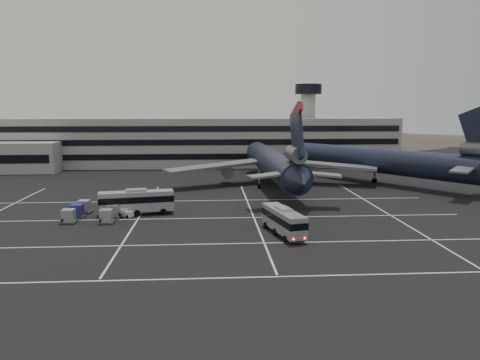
{
  "coord_description": "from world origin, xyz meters",
  "views": [
    {
      "loc": [
        5.17,
        -67.24,
        17.11
      ],
      "look_at": [
        10.24,
        10.33,
        5.0
      ],
      "focal_mm": 35.0,
      "sensor_mm": 36.0,
      "label": 1
    }
  ],
  "objects_px": {
    "bus_near": "(283,220)",
    "bus_far": "(136,201)",
    "trijet_main": "(273,163)",
    "uld_cluster": "(95,211)"
  },
  "relations": [
    {
      "from": "trijet_main",
      "to": "bus_far",
      "type": "relative_size",
      "value": 4.76
    },
    {
      "from": "bus_near",
      "to": "bus_far",
      "type": "height_order",
      "value": "bus_far"
    },
    {
      "from": "trijet_main",
      "to": "uld_cluster",
      "type": "bearing_deg",
      "value": -142.02
    },
    {
      "from": "bus_near",
      "to": "bus_far",
      "type": "distance_m",
      "value": 25.5
    },
    {
      "from": "bus_far",
      "to": "uld_cluster",
      "type": "distance_m",
      "value": 6.58
    },
    {
      "from": "trijet_main",
      "to": "uld_cluster",
      "type": "relative_size",
      "value": 5.81
    },
    {
      "from": "bus_far",
      "to": "uld_cluster",
      "type": "xyz_separation_m",
      "value": [
        -6.19,
        -1.87,
        -1.25
      ]
    },
    {
      "from": "trijet_main",
      "to": "bus_near",
      "type": "xyz_separation_m",
      "value": [
        -3.72,
        -38.21,
        -3.19
      ]
    },
    {
      "from": "trijet_main",
      "to": "bus_near",
      "type": "bearing_deg",
      "value": -97.77
    },
    {
      "from": "bus_near",
      "to": "bus_far",
      "type": "relative_size",
      "value": 0.91
    }
  ]
}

